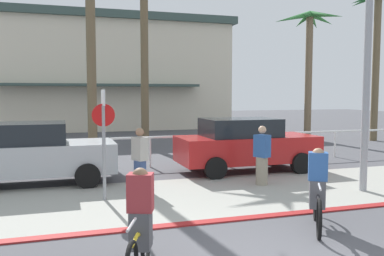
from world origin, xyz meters
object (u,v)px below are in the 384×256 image
at_px(cyclist_yellow_1, 140,225).
at_px(pedestrian_1, 262,158).
at_px(streetlight_curb, 376,18).
at_px(pedestrian_0, 140,162).
at_px(car_red_2, 245,144).
at_px(palm_tree_3, 309,41).
at_px(car_silver_1, 29,153).
at_px(stop_sign_bike_lane, 104,128).
at_px(palm_tree_2, 145,16).
at_px(cyclist_black_0, 317,190).
at_px(palm_tree_4, 377,30).

distance_m(cyclist_yellow_1, pedestrian_1, 6.10).
xyz_separation_m(streetlight_curb, pedestrian_0, (-5.35, 2.10, -3.54)).
distance_m(car_red_2, pedestrian_1, 2.03).
xyz_separation_m(palm_tree_3, car_silver_1, (-13.27, -7.19, -4.33)).
bearing_deg(car_silver_1, stop_sign_bike_lane, -52.44).
height_order(car_silver_1, cyclist_yellow_1, car_silver_1).
bearing_deg(streetlight_curb, pedestrian_0, 158.53).
bearing_deg(streetlight_curb, car_silver_1, 156.29).
bearing_deg(car_red_2, cyclist_yellow_1, -125.15).
xyz_separation_m(car_silver_1, pedestrian_1, (5.96, -1.94, -0.13)).
bearing_deg(palm_tree_3, stop_sign_bike_lane, -140.50).
bearing_deg(car_silver_1, palm_tree_2, 57.12).
distance_m(palm_tree_2, cyclist_yellow_1, 14.77).
xyz_separation_m(palm_tree_2, cyclist_yellow_1, (-2.74, -13.51, -5.30)).
distance_m(palm_tree_3, pedestrian_1, 12.52).
height_order(streetlight_curb, cyclist_black_0, streetlight_curb).
height_order(car_red_2, cyclist_black_0, car_red_2).
relative_size(stop_sign_bike_lane, palm_tree_4, 0.33).
height_order(stop_sign_bike_lane, palm_tree_2, palm_tree_2).
bearing_deg(stop_sign_bike_lane, pedestrian_0, 40.60).
relative_size(palm_tree_2, cyclist_black_0, 5.13).
height_order(cyclist_black_0, pedestrian_0, pedestrian_0).
bearing_deg(cyclist_black_0, stop_sign_bike_lane, 139.01).
bearing_deg(car_red_2, palm_tree_2, 104.46).
bearing_deg(palm_tree_3, car_red_2, -133.89).
xyz_separation_m(stop_sign_bike_lane, cyclist_yellow_1, (0.07, -4.14, -0.98)).
relative_size(cyclist_yellow_1, pedestrian_1, 1.07).
xyz_separation_m(car_red_2, pedestrian_1, (-0.43, -1.98, -0.13)).
bearing_deg(palm_tree_2, pedestrian_1, -81.27).
xyz_separation_m(car_red_2, cyclist_black_0, (-1.06, -5.44, -0.18)).
height_order(streetlight_curb, cyclist_yellow_1, streetlight_curb).
bearing_deg(pedestrian_0, streetlight_curb, -21.47).
distance_m(cyclist_yellow_1, pedestrian_0, 5.06).
xyz_separation_m(streetlight_curb, cyclist_black_0, (-2.76, -1.84, -3.58)).
bearing_deg(palm_tree_2, cyclist_yellow_1, -101.48).
height_order(cyclist_black_0, cyclist_yellow_1, same).
relative_size(palm_tree_2, cyclist_yellow_1, 4.73).
distance_m(streetlight_curb, car_red_2, 5.24).
height_order(streetlight_curb, palm_tree_4, palm_tree_4).
height_order(stop_sign_bike_lane, cyclist_yellow_1, stop_sign_bike_lane).
bearing_deg(stop_sign_bike_lane, palm_tree_2, 73.29).
bearing_deg(palm_tree_4, palm_tree_2, 174.78).
height_order(cyclist_yellow_1, pedestrian_0, pedestrian_0).
relative_size(palm_tree_3, car_red_2, 1.53).
distance_m(stop_sign_bike_lane, cyclist_yellow_1, 4.25).
xyz_separation_m(palm_tree_4, car_silver_1, (-16.52, -5.98, -4.86)).
relative_size(stop_sign_bike_lane, pedestrian_0, 1.60).
xyz_separation_m(palm_tree_2, cyclist_black_0, (0.76, -12.47, -5.30)).
height_order(car_silver_1, cyclist_black_0, car_silver_1).
xyz_separation_m(palm_tree_3, cyclist_yellow_1, (-11.44, -13.63, -4.50)).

